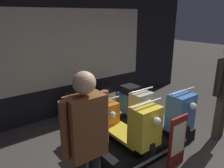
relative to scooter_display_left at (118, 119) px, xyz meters
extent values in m
cube|color=black|center=(0.10, 1.92, 1.01)|extent=(7.45, 0.08, 3.20)
cube|color=beige|center=(0.10, 1.87, 0.96)|extent=(4.10, 0.01, 1.70)
cube|color=black|center=(0.42, 0.01, -0.47)|extent=(1.86, 1.31, 0.23)
cube|color=silver|center=(0.42, -0.65, -0.48)|extent=(1.30, 0.01, 0.06)
cylinder|color=black|center=(0.00, -0.65, -0.18)|extent=(0.09, 0.35, 0.35)
cylinder|color=black|center=(0.00, 0.67, -0.18)|extent=(0.09, 0.35, 0.35)
cube|color=yellow|center=(0.00, 0.01, -0.19)|extent=(0.39, 1.22, 0.05)
cube|color=yellow|center=(0.00, -0.63, 0.14)|extent=(0.41, 0.31, 0.61)
cube|color=yellow|center=(0.00, 0.64, -0.09)|extent=(0.43, 0.36, 0.40)
cube|color=black|center=(0.00, 0.64, 0.18)|extent=(0.31, 0.33, 0.15)
cylinder|color=silver|center=(0.00, -0.63, 0.50)|extent=(0.59, 0.03, 0.03)
sphere|color=white|center=(0.00, -0.84, 0.31)|extent=(0.11, 0.11, 0.11)
cylinder|color=black|center=(0.84, -0.65, -0.18)|extent=(0.09, 0.35, 0.35)
cylinder|color=black|center=(0.84, 0.67, -0.18)|extent=(0.09, 0.35, 0.35)
cube|color=#386BBC|center=(0.84, 0.01, -0.19)|extent=(0.39, 1.22, 0.05)
cube|color=#386BBC|center=(0.84, -0.63, 0.14)|extent=(0.41, 0.31, 0.61)
cube|color=#386BBC|center=(0.84, 0.64, -0.09)|extent=(0.43, 0.36, 0.40)
cube|color=black|center=(0.84, 0.64, 0.18)|extent=(0.31, 0.33, 0.15)
cylinder|color=silver|center=(0.84, -0.63, 0.50)|extent=(0.59, 0.03, 0.03)
sphere|color=white|center=(0.84, -0.84, 0.31)|extent=(0.11, 0.11, 0.11)
cylinder|color=black|center=(-0.06, 0.25, -0.42)|extent=(0.09, 0.35, 0.35)
cylinder|color=black|center=(-0.06, 1.57, -0.42)|extent=(0.09, 0.35, 0.35)
cube|color=orange|center=(-0.06, 0.91, -0.42)|extent=(0.39, 1.22, 0.05)
cube|color=orange|center=(-0.06, 0.28, -0.09)|extent=(0.41, 0.31, 0.61)
cube|color=orange|center=(-0.06, 1.55, -0.33)|extent=(0.43, 0.36, 0.40)
cube|color=black|center=(-0.06, 1.54, -0.05)|extent=(0.31, 0.33, 0.15)
cylinder|color=silver|center=(-0.06, 0.27, 0.27)|extent=(0.59, 0.03, 0.03)
sphere|color=white|center=(-0.06, 0.06, 0.08)|extent=(0.11, 0.11, 0.11)
cylinder|color=black|center=(0.82, 0.25, -0.42)|extent=(0.09, 0.35, 0.35)
cylinder|color=black|center=(0.82, 1.57, -0.42)|extent=(0.09, 0.35, 0.35)
cube|color=beige|center=(0.82, 0.91, -0.42)|extent=(0.39, 1.22, 0.05)
cube|color=beige|center=(0.82, 0.28, -0.09)|extent=(0.41, 0.31, 0.61)
cube|color=beige|center=(0.82, 1.55, -0.33)|extent=(0.43, 0.36, 0.40)
cube|color=black|center=(0.82, 1.54, -0.05)|extent=(0.31, 0.33, 0.15)
cylinder|color=silver|center=(0.82, 0.27, 0.27)|extent=(0.59, 0.03, 0.03)
sphere|color=white|center=(0.82, 0.06, 0.08)|extent=(0.11, 0.11, 0.11)
cube|color=brown|center=(-1.10, -0.84, 0.59)|extent=(0.40, 0.22, 0.67)
cylinder|color=brown|center=(-1.33, -0.84, 0.62)|extent=(0.08, 0.08, 0.62)
cylinder|color=brown|center=(-0.86, -0.84, 0.62)|extent=(0.08, 0.08, 0.62)
sphere|color=tan|center=(-1.10, -0.84, 1.06)|extent=(0.23, 0.23, 0.23)
cylinder|color=#473828|center=(1.71, -0.84, -0.16)|extent=(0.13, 0.13, 0.86)
cylinder|color=#473828|center=(1.89, -0.84, -0.16)|extent=(0.13, 0.13, 0.86)
cylinder|color=black|center=(1.57, -0.84, 0.64)|extent=(0.08, 0.08, 0.63)
cube|color=maroon|center=(0.44, -0.89, -0.16)|extent=(0.37, 0.04, 0.85)
cube|color=beige|center=(0.44, -0.91, -0.10)|extent=(0.30, 0.01, 0.51)
camera|label=1|loc=(-2.08, -2.58, 1.69)|focal=35.00mm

